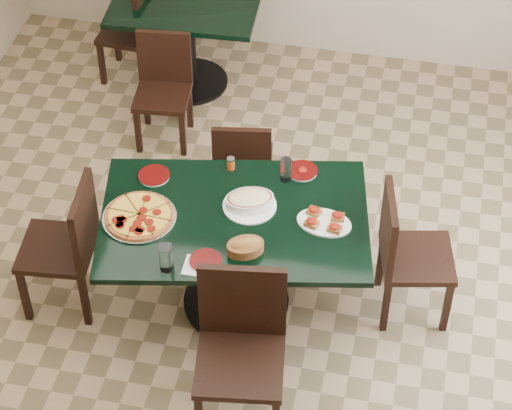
% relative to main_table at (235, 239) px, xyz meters
% --- Properties ---
extents(floor, '(5.50, 5.50, 0.00)m').
position_rel_main_table_xyz_m(floor, '(0.07, 0.04, -0.57)').
color(floor, '#907553').
rests_on(floor, ground).
extents(room_shell, '(5.50, 5.50, 5.50)m').
position_rel_main_table_xyz_m(room_shell, '(1.10, 1.77, 0.60)').
color(room_shell, silver).
rests_on(room_shell, floor).
extents(main_table, '(1.69, 1.26, 0.75)m').
position_rel_main_table_xyz_m(main_table, '(0.00, 0.00, 0.00)').
color(main_table, black).
rests_on(main_table, floor).
extents(back_table, '(1.12, 0.84, 0.75)m').
position_rel_main_table_xyz_m(back_table, '(-0.85, 2.13, -0.04)').
color(back_table, black).
rests_on(back_table, floor).
extents(chair_far, '(0.43, 0.43, 0.80)m').
position_rel_main_table_xyz_m(chair_far, '(-0.13, 0.80, -0.12)').
color(chair_far, black).
rests_on(chair_far, floor).
extents(chair_near, '(0.53, 0.53, 1.00)m').
position_rel_main_table_xyz_m(chair_near, '(0.20, -0.72, -0.00)').
color(chair_near, black).
rests_on(chair_near, floor).
extents(chair_right, '(0.50, 0.50, 0.91)m').
position_rel_main_table_xyz_m(chair_right, '(0.98, 0.18, -0.06)').
color(chair_right, black).
rests_on(chair_right, floor).
extents(chair_left, '(0.47, 0.47, 0.92)m').
position_rel_main_table_xyz_m(chair_left, '(-0.97, -0.17, -0.05)').
color(chair_left, black).
rests_on(chair_left, floor).
extents(back_chair_near, '(0.42, 0.42, 0.82)m').
position_rel_main_table_xyz_m(back_chair_near, '(-0.86, 1.51, -0.11)').
color(back_chair_near, black).
rests_on(back_chair_near, floor).
extents(back_chair_left, '(0.41, 0.41, 0.83)m').
position_rel_main_table_xyz_m(back_chair_left, '(-1.26, 2.13, -0.11)').
color(back_chair_left, black).
rests_on(back_chair_left, floor).
extents(pepperoni_pizza, '(0.43, 0.43, 0.04)m').
position_rel_main_table_xyz_m(pepperoni_pizza, '(-0.53, -0.12, 0.20)').
color(pepperoni_pizza, '#AAABB1').
rests_on(pepperoni_pizza, main_table).
extents(lasagna_casserole, '(0.33, 0.31, 0.09)m').
position_rel_main_table_xyz_m(lasagna_casserole, '(0.07, 0.10, 0.23)').
color(lasagna_casserole, white).
rests_on(lasagna_casserole, main_table).
extents(bread_basket, '(0.25, 0.22, 0.09)m').
position_rel_main_table_xyz_m(bread_basket, '(0.12, -0.25, 0.22)').
color(bread_basket, brown).
rests_on(bread_basket, main_table).
extents(bruschetta_platter, '(0.35, 0.26, 0.05)m').
position_rel_main_table_xyz_m(bruschetta_platter, '(0.51, 0.05, 0.21)').
color(bruschetta_platter, white).
rests_on(bruschetta_platter, main_table).
extents(side_plate_near, '(0.18, 0.18, 0.02)m').
position_rel_main_table_xyz_m(side_plate_near, '(-0.08, -0.37, 0.19)').
color(side_plate_near, white).
rests_on(side_plate_near, main_table).
extents(side_plate_far_r, '(0.19, 0.19, 0.03)m').
position_rel_main_table_xyz_m(side_plate_far_r, '(0.31, 0.46, 0.19)').
color(side_plate_far_r, white).
rests_on(side_plate_far_r, main_table).
extents(side_plate_far_l, '(0.19, 0.19, 0.02)m').
position_rel_main_table_xyz_m(side_plate_far_l, '(-0.55, 0.24, 0.19)').
color(side_plate_far_l, white).
rests_on(side_plate_far_l, main_table).
extents(napkin_setting, '(0.15, 0.15, 0.01)m').
position_rel_main_table_xyz_m(napkin_setting, '(-0.11, -0.41, 0.18)').
color(napkin_setting, silver).
rests_on(napkin_setting, main_table).
extents(water_glass_a, '(0.07, 0.07, 0.15)m').
position_rel_main_table_xyz_m(water_glass_a, '(0.23, 0.38, 0.26)').
color(water_glass_a, white).
rests_on(water_glass_a, main_table).
extents(water_glass_b, '(0.08, 0.08, 0.17)m').
position_rel_main_table_xyz_m(water_glass_b, '(-0.27, -0.46, 0.27)').
color(water_glass_b, white).
rests_on(water_glass_b, main_table).
extents(pepper_shaker, '(0.05, 0.05, 0.08)m').
position_rel_main_table_xyz_m(pepper_shaker, '(-0.11, 0.40, 0.22)').
color(pepper_shaker, '#C53F15').
rests_on(pepper_shaker, main_table).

